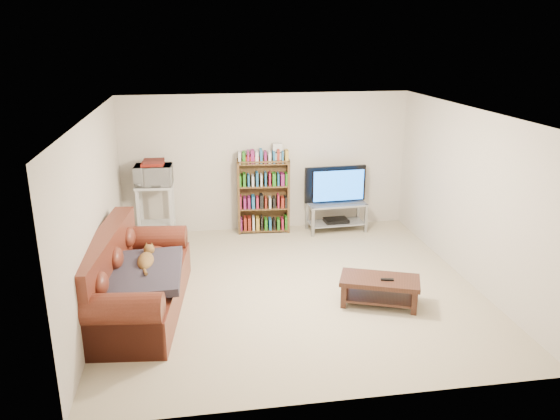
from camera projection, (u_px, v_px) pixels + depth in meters
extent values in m
plane|color=beige|center=(292.00, 287.00, 7.56)|extent=(5.00, 5.00, 0.00)
plane|color=white|center=(293.00, 113.00, 6.82)|extent=(5.00, 5.00, 0.00)
plane|color=silver|center=(267.00, 163.00, 9.54)|extent=(5.00, 0.00, 5.00)
plane|color=silver|center=(343.00, 286.00, 4.84)|extent=(5.00, 0.00, 5.00)
plane|color=silver|center=(96.00, 214.00, 6.81)|extent=(0.00, 5.00, 5.00)
plane|color=silver|center=(469.00, 196.00, 7.57)|extent=(0.00, 5.00, 5.00)
cube|color=#5F2618|center=(139.00, 293.00, 6.87)|extent=(1.27, 2.46, 0.45)
cube|color=#5F2618|center=(107.00, 273.00, 6.76)|extent=(0.52, 2.38, 0.99)
cube|color=#5F2618|center=(119.00, 333.00, 5.84)|extent=(0.99, 0.34, 0.57)
cube|color=#5F2618|center=(153.00, 256.00, 7.86)|extent=(0.99, 0.34, 0.57)
cube|color=#332D39|center=(143.00, 273.00, 6.61)|extent=(0.95, 1.21, 0.20)
cube|color=#3A1E14|center=(380.00, 280.00, 6.98)|extent=(1.11, 0.83, 0.06)
cube|color=#3A1E14|center=(379.00, 297.00, 7.05)|extent=(1.00, 0.74, 0.03)
cube|color=#3A1E14|center=(344.00, 297.00, 6.95)|extent=(0.09, 0.09, 0.30)
cube|color=#3A1E14|center=(414.00, 303.00, 6.77)|extent=(0.09, 0.09, 0.30)
cube|color=#3A1E14|center=(346.00, 284.00, 7.30)|extent=(0.09, 0.09, 0.30)
cube|color=#3A1E14|center=(414.00, 290.00, 7.13)|extent=(0.09, 0.09, 0.30)
cube|color=black|center=(387.00, 280.00, 6.91)|extent=(0.17, 0.08, 0.02)
cube|color=#999EA3|center=(337.00, 204.00, 9.60)|extent=(1.05, 0.52, 0.03)
cube|color=#999EA3|center=(336.00, 222.00, 9.70)|extent=(1.00, 0.49, 0.02)
cube|color=gray|center=(313.00, 222.00, 9.38)|extent=(0.05, 0.05, 0.51)
cube|color=gray|center=(366.00, 218.00, 9.58)|extent=(0.05, 0.05, 0.51)
cube|color=gray|center=(307.00, 215.00, 9.76)|extent=(0.05, 0.05, 0.51)
cube|color=gray|center=(358.00, 212.00, 9.95)|extent=(0.05, 0.05, 0.51)
imported|color=black|center=(337.00, 186.00, 9.49)|extent=(1.11, 0.21, 0.64)
cube|color=black|center=(336.00, 220.00, 9.69)|extent=(0.43, 0.31, 0.06)
cube|color=#543A1D|center=(239.00, 197.00, 9.47)|extent=(0.06, 0.28, 1.30)
cube|color=#543A1D|center=(288.00, 196.00, 9.54)|extent=(0.06, 0.28, 1.30)
cube|color=#543A1D|center=(263.00, 160.00, 9.31)|extent=(0.92, 0.34, 0.03)
cube|color=maroon|center=(251.00, 158.00, 9.28)|extent=(0.27, 0.22, 0.07)
cube|color=silver|center=(154.00, 186.00, 8.99)|extent=(0.63, 0.47, 0.04)
cube|color=silver|center=(157.00, 224.00, 9.19)|extent=(0.57, 0.43, 0.03)
cube|color=silver|center=(139.00, 218.00, 8.94)|extent=(0.05, 0.05, 0.94)
cube|color=silver|center=(172.00, 217.00, 8.99)|extent=(0.05, 0.05, 0.94)
cube|color=silver|center=(142.00, 211.00, 9.28)|extent=(0.05, 0.05, 0.94)
cube|color=silver|center=(173.00, 210.00, 9.34)|extent=(0.05, 0.05, 0.94)
imported|color=silver|center=(154.00, 175.00, 8.93)|extent=(0.62, 0.44, 0.33)
cube|color=maroon|center=(153.00, 164.00, 8.87)|extent=(0.37, 0.33, 0.05)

